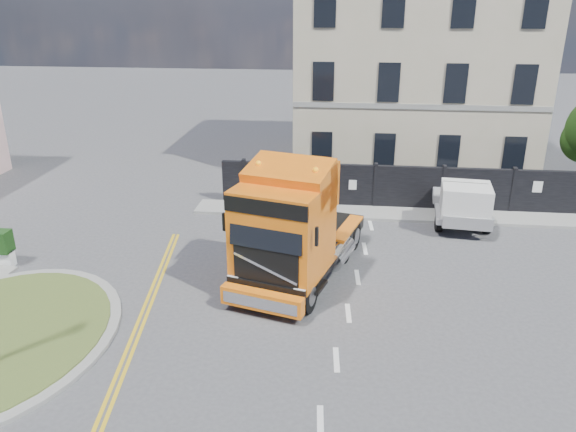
# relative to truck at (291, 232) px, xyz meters

# --- Properties ---
(ground) EXTENTS (120.00, 120.00, 0.00)m
(ground) POSITION_rel_truck_xyz_m (-1.01, -1.33, -1.87)
(ground) COLOR #424244
(ground) RESTS_ON ground
(hoarding_fence) EXTENTS (18.80, 0.25, 2.00)m
(hoarding_fence) POSITION_rel_truck_xyz_m (5.54, 7.67, -0.87)
(hoarding_fence) COLOR black
(hoarding_fence) RESTS_ON ground
(georgian_building) EXTENTS (12.30, 10.30, 12.80)m
(georgian_building) POSITION_rel_truck_xyz_m (4.99, 15.17, 3.90)
(georgian_building) COLOR #B9AB93
(georgian_building) RESTS_ON ground
(pavement_far) EXTENTS (20.00, 1.60, 0.12)m
(pavement_far) POSITION_rel_truck_xyz_m (4.99, 6.77, -1.81)
(pavement_far) COLOR gray
(pavement_far) RESTS_ON ground
(truck) EXTENTS (4.39, 7.42, 4.18)m
(truck) POSITION_rel_truck_xyz_m (0.00, 0.00, 0.00)
(truck) COLOR black
(truck) RESTS_ON ground
(flatbed_pickup) EXTENTS (2.40, 5.00, 2.01)m
(flatbed_pickup) POSITION_rel_truck_xyz_m (6.50, 5.74, -0.79)
(flatbed_pickup) COLOR gray
(flatbed_pickup) RESTS_ON ground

